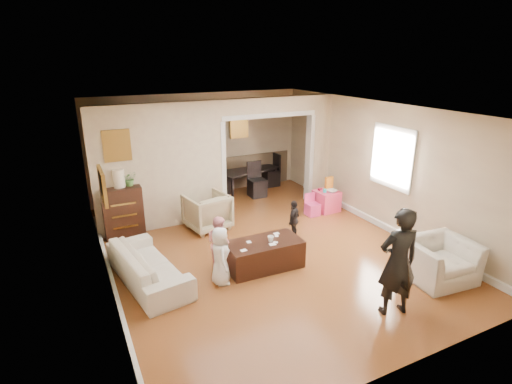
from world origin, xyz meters
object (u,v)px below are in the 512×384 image
sofa (148,265)px  play_table (326,201)px  armchair_front (439,260)px  child_kneel_b (219,243)px  adult_person (398,262)px  coffee_cup (271,239)px  dresser (123,212)px  child_toddler (294,220)px  dining_table (246,179)px  cyan_cup (325,191)px  child_kneel_a (220,256)px  table_lamp (119,178)px  armchair_back (207,211)px  coffee_table (264,254)px

sofa → play_table: sofa is taller
armchair_front → child_kneel_b: size_ratio=1.08×
adult_person → child_kneel_b: size_ratio=1.67×
coffee_cup → adult_person: adult_person is taller
sofa → dresser: bearing=-7.1°
child_toddler → play_table: bearing=174.6°
dining_table → cyan_cup: bearing=-82.8°
sofa → child_toddler: bearing=-92.8°
dresser → child_kneel_b: bearing=-58.6°
play_table → child_kneel_a: size_ratio=0.52×
play_table → adult_person: bearing=-112.0°
armchair_front → cyan_cup: (0.06, 3.24, 0.19)m
dresser → child_kneel_a: 2.73m
play_table → table_lamp: bearing=171.8°
table_lamp → adult_person: 5.25m
cyan_cup → dining_table: size_ratio=0.05×
dining_table → child_kneel_a: bearing=-134.3°
play_table → dining_table: size_ratio=0.30×
coffee_cup → child_toddler: 1.25m
armchair_back → cyan_cup: size_ratio=10.45×
coffee_table → child_toddler: (1.05, 0.75, 0.16)m
armchair_back → dresser: bearing=-23.3°
coffee_table → child_toddler: 1.30m
play_table → adult_person: (-1.47, -3.64, 0.55)m
coffee_table → coffee_cup: size_ratio=11.97×
armchair_front → table_lamp: (-4.32, 3.94, 0.89)m
coffee_table → child_kneel_a: (-0.85, -0.15, 0.24)m
armchair_back → child_kneel_b: 1.71m
armchair_front → dresser: 5.85m
coffee_table → armchair_back: bearing=99.4°
cyan_cup → adult_person: 3.85m
dresser → cyan_cup: bearing=-9.1°
child_kneel_b → dresser: bearing=13.2°
sofa → table_lamp: bearing=-7.1°
sofa → table_lamp: (-0.07, 1.93, 0.94)m
play_table → cyan_cup: 0.30m
armchair_front → child_toddler: bearing=124.9°
dresser → coffee_table: (1.95, -2.35, -0.28)m
armchair_back → dining_table: (1.83, 1.99, -0.09)m
sofa → child_toddler: (2.93, 0.33, 0.12)m
adult_person → dining_table: bearing=-81.2°
armchair_back → cyan_cup: armchair_back is taller
armchair_front → child_kneel_a: child_kneel_a is taller
cyan_cup → armchair_front: bearing=-91.0°
armchair_back → table_lamp: 1.87m
adult_person → child_kneel_a: size_ratio=1.66×
sofa → armchair_front: bearing=-124.6°
child_toddler → armchair_back: bearing=-79.7°
coffee_table → table_lamp: bearing=129.7°
coffee_cup → play_table: coffee_cup is taller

